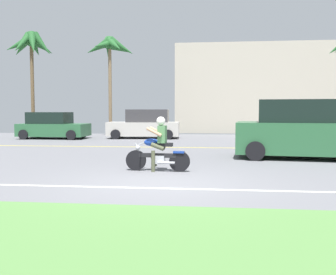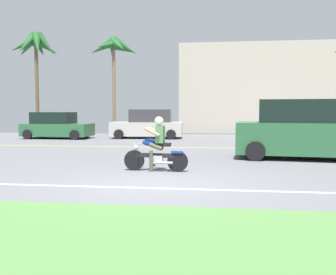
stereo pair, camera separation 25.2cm
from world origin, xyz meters
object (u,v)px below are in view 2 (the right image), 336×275
palm_tree_0 (36,48)px  suv_nearby (308,130)px  parked_car_0 (57,126)px  palm_tree_1 (115,50)px  parked_car_1 (148,125)px  motorcyclist (156,148)px

palm_tree_0 → suv_nearby: bearing=-34.5°
parked_car_0 → palm_tree_0: palm_tree_0 is taller
palm_tree_1 → parked_car_1: bearing=-41.9°
motorcyclist → palm_tree_1: bearing=109.4°
motorcyclist → palm_tree_0: bearing=126.8°
parked_car_0 → parked_car_1: parked_car_1 is taller
palm_tree_1 → suv_nearby: bearing=-48.8°
suv_nearby → palm_tree_0: bearing=145.5°
parked_car_0 → palm_tree_1: bearing=50.6°
palm_tree_0 → parked_car_1: bearing=-9.7°
suv_nearby → motorcyclist: bearing=-145.1°
parked_car_0 → palm_tree_0: (-2.26, 2.17, 4.91)m
suv_nearby → palm_tree_1: 15.57m
parked_car_1 → palm_tree_0: 9.08m
suv_nearby → parked_car_0: 14.77m
parked_car_1 → palm_tree_0: bearing=170.3°
parked_car_0 → suv_nearby: bearing=-32.5°
palm_tree_1 → parked_car_0: bearing=-129.4°
suv_nearby → palm_tree_1: (-9.79, 11.19, 4.62)m
suv_nearby → parked_car_1: size_ratio=1.17×
motorcyclist → parked_car_0: parked_car_0 is taller
motorcyclist → suv_nearby: bearing=34.9°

